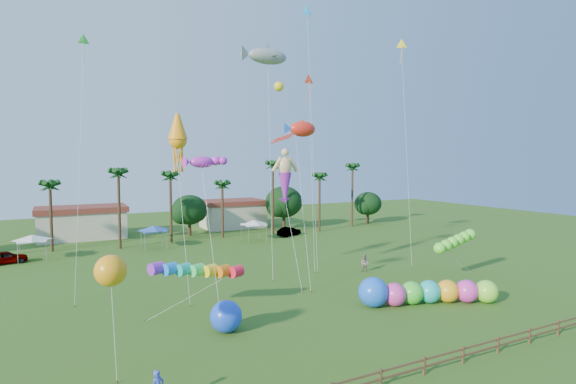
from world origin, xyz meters
name	(u,v)px	position (x,y,z in m)	size (l,w,h in m)	color
ground	(358,337)	(0.00, 0.00, 0.00)	(160.00, 160.00, 0.00)	#285116
tree_line	(207,208)	(3.57, 44.00, 4.28)	(69.46, 8.91, 11.00)	#3A2819
buildings_row	(156,221)	(-3.09, 50.00, 2.00)	(35.00, 7.00, 4.00)	beige
tent_row	(155,229)	(-6.00, 36.33, 2.75)	(31.00, 4.00, 0.60)	white
fence	(424,364)	(0.00, -6.00, 0.61)	(36.12, 0.12, 1.00)	brown
car_a	(5,257)	(-22.66, 35.50, 0.75)	(1.78, 4.42, 1.51)	#4C4C54
car_b	(289,231)	(14.56, 37.48, 0.69)	(1.46, 4.17, 1.37)	#4C4C54
spectator_b	(365,263)	(11.06, 13.78, 0.91)	(0.88, 0.69, 1.81)	gray
caterpillar_inflatable	(423,292)	(8.71, 3.04, 1.00)	(11.38, 5.94, 2.39)	#DC3AA4
blue_ball	(226,316)	(-7.46, 4.80, 1.09)	(2.18, 2.18, 2.18)	blue
rainbow_tube	(215,274)	(-6.96, 8.68, 3.07)	(8.50, 2.71, 3.54)	#FA1B38
green_worm	(440,248)	(15.07, 7.41, 3.25)	(8.94, 2.64, 3.93)	#5CEF35
orange_ball_kite	(111,271)	(-15.04, 1.45, 5.85)	(2.14, 2.14, 6.70)	orange
merman_kite	(285,180)	(2.13, 14.69, 9.83)	(2.33, 5.46, 12.35)	#E2BD80
fish_kite	(303,129)	(4.31, 15.13, 14.75)	(4.31, 6.31, 15.62)	red
shark_kite	(268,56)	(2.78, 19.92, 22.57)	(6.12, 6.79, 23.62)	gray
squid_kite	(178,141)	(-8.17, 14.44, 13.34)	(1.82, 4.19, 15.71)	orange
lobster_kite	(202,162)	(-7.96, 8.30, 11.55)	(3.54, 4.56, 12.17)	#BC28CB
delta_kite_red	(309,83)	(7.26, 19.01, 20.08)	(1.87, 3.56, 21.02)	red
delta_kite_yellow	(402,48)	(17.46, 15.91, 24.20)	(1.53, 3.84, 25.27)	yellow
delta_kite_green	(83,46)	(-14.90, 19.65, 21.53)	(2.17, 4.61, 22.61)	green
delta_kite_blue	(307,16)	(6.92, 18.81, 27.02)	(1.36, 3.54, 28.17)	#1B99FB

